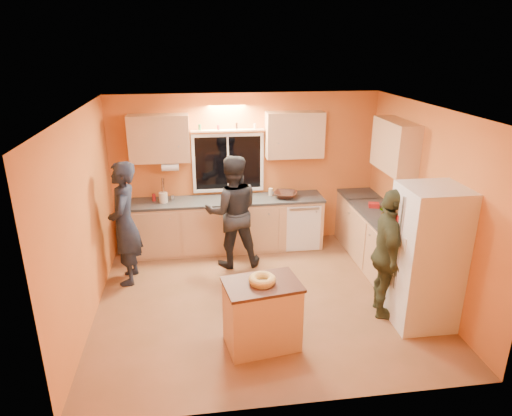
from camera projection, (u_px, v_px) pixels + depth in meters
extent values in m
plane|color=brown|center=(263.00, 298.00, 6.38)|extent=(4.50, 4.50, 0.00)
cube|color=orange|center=(246.00, 171.00, 7.79)|extent=(4.50, 0.04, 2.60)
cube|color=orange|center=(298.00, 289.00, 4.07)|extent=(4.50, 0.04, 2.60)
cube|color=orange|center=(84.00, 220.00, 5.64)|extent=(0.04, 4.00, 2.60)
cube|color=orange|center=(426.00, 203.00, 6.22)|extent=(0.04, 4.00, 2.60)
cube|color=white|center=(264.00, 110.00, 5.48)|extent=(4.50, 4.00, 0.02)
cube|color=black|center=(228.00, 163.00, 7.68)|extent=(1.10, 0.02, 0.90)
cube|color=white|center=(228.00, 163.00, 7.67)|extent=(1.20, 0.04, 1.00)
cube|color=tan|center=(159.00, 139.00, 7.24)|extent=(0.95, 0.33, 0.75)
cube|color=tan|center=(295.00, 135.00, 7.52)|extent=(0.95, 0.33, 0.75)
cube|color=tan|center=(395.00, 146.00, 6.73)|extent=(0.33, 1.00, 0.75)
cylinder|color=silver|center=(170.00, 167.00, 7.30)|extent=(0.27, 0.12, 0.12)
cube|color=tan|center=(228.00, 225.00, 7.76)|extent=(3.20, 0.60, 0.86)
cube|color=#282B2D|center=(227.00, 200.00, 7.61)|extent=(3.24, 0.62, 0.04)
cube|color=tan|center=(357.00, 218.00, 8.06)|extent=(0.60, 0.60, 0.86)
cube|color=#282B2D|center=(359.00, 194.00, 7.91)|extent=(0.62, 0.62, 0.04)
cube|color=tan|center=(384.00, 247.00, 6.95)|extent=(0.60, 1.80, 0.86)
cube|color=#282B2D|center=(387.00, 220.00, 6.79)|extent=(0.62, 1.84, 0.04)
cube|color=silver|center=(426.00, 257.00, 5.57)|extent=(0.72, 0.70, 1.80)
cube|color=tan|center=(262.00, 315.00, 5.28)|extent=(0.89, 0.66, 0.80)
cube|color=#321810|center=(262.00, 284.00, 5.14)|extent=(0.93, 0.70, 0.04)
torus|color=#D5AF57|center=(262.00, 280.00, 5.12)|extent=(0.31, 0.31, 0.09)
imported|color=black|center=(125.00, 224.00, 6.55)|extent=(0.45, 0.67, 1.83)
imported|color=black|center=(232.00, 212.00, 7.06)|extent=(0.89, 0.70, 1.79)
imported|color=#333823|center=(388.00, 255.00, 5.74)|extent=(0.65, 1.08, 1.71)
imported|color=#321810|center=(286.00, 195.00, 7.68)|extent=(0.50, 0.50, 0.10)
cylinder|color=beige|center=(163.00, 198.00, 7.42)|extent=(0.14, 0.14, 0.17)
imported|color=gray|center=(388.00, 212.00, 6.60)|extent=(0.31, 0.29, 0.30)
cube|color=#AF1B1B|center=(374.00, 205.00, 7.23)|extent=(0.19, 0.16, 0.07)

